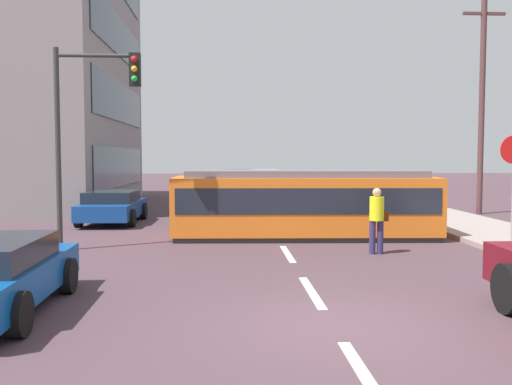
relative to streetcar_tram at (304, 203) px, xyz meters
name	(u,v)px	position (x,y,z in m)	size (l,w,h in m)	color
ground_plane	(274,232)	(-0.83, 1.09, -1.05)	(120.00, 120.00, 0.00)	#4A353C
lane_stripe_0	(366,378)	(-0.83, -10.91, -1.05)	(0.16, 2.40, 0.01)	silver
lane_stripe_1	(312,292)	(-0.83, -6.91, -1.05)	(0.16, 2.40, 0.01)	silver
lane_stripe_2	(288,254)	(-0.83, -2.91, -1.05)	(0.16, 2.40, 0.01)	silver
lane_stripe_3	(264,216)	(-0.83, 6.00, -1.05)	(0.16, 2.40, 0.01)	silver
lane_stripe_4	(256,204)	(-0.83, 12.00, -1.05)	(0.16, 2.40, 0.01)	silver
streetcar_tram	(304,203)	(0.00, 0.00, 0.00)	(7.93, 2.83, 2.04)	orange
city_bus	(251,190)	(-1.35, 5.86, 0.02)	(2.73, 5.97, 1.86)	#A3BDBA
pedestrian_crossing	(377,217)	(1.42, -3.01, -0.11)	(0.51, 0.36, 1.67)	#2F2752
parked_sedan_mid	(113,206)	(-6.53, 3.96, -0.43)	(2.11, 4.21, 1.19)	navy
traffic_light_mast	(89,111)	(-5.89, -2.08, 2.57)	(2.21, 0.33, 5.25)	#333333
utility_pole_mid	(482,103)	(8.39, 6.43, 3.62)	(1.80, 0.24, 8.98)	#533435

